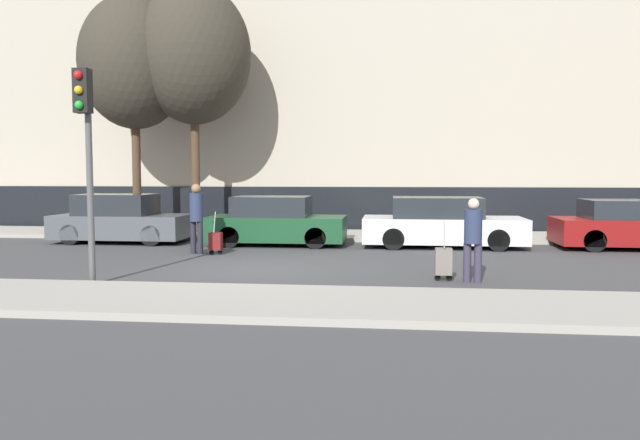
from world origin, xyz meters
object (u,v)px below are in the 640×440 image
(parked_bicycle, at_px, (254,221))
(parked_car_1, at_px, (276,222))
(parked_car_0, at_px, (120,220))
(traffic_light, at_px, (86,133))
(pedestrian_right, at_px, (473,235))
(trolley_left, at_px, (216,241))
(bare_tree_near_crossing, at_px, (134,63))
(parked_car_3, at_px, (633,226))
(bare_tree_down_street, at_px, (194,55))
(parked_car_2, at_px, (441,224))
(pedestrian_left, at_px, (196,214))
(trolley_right, at_px, (443,262))

(parked_bicycle, bearing_deg, parked_car_1, -65.18)
(parked_car_0, bearing_deg, traffic_light, -69.91)
(traffic_light, bearing_deg, pedestrian_right, 9.30)
(trolley_left, relative_size, bare_tree_near_crossing, 0.14)
(parked_car_1, relative_size, pedestrian_right, 2.44)
(pedestrian_right, bearing_deg, parked_car_3, 60.21)
(parked_car_1, bearing_deg, bare_tree_down_street, 144.16)
(parked_car_0, distance_m, pedestrian_right, 11.31)
(parked_car_2, bearing_deg, parked_bicycle, 155.71)
(parked_car_1, distance_m, pedestrian_right, 7.56)
(traffic_light, bearing_deg, parked_car_0, 110.09)
(trolley_left, bearing_deg, parked_car_1, 63.83)
(pedestrian_left, xyz_separation_m, parked_bicycle, (0.40, 4.97, -0.55))
(parked_car_2, distance_m, traffic_light, 10.09)
(parked_bicycle, bearing_deg, trolley_left, -88.46)
(bare_tree_near_crossing, bearing_deg, bare_tree_down_street, 3.82)
(parked_car_1, height_order, trolley_left, parked_car_1)
(trolley_left, distance_m, traffic_light, 5.34)
(parked_car_3, bearing_deg, parked_car_1, -179.11)
(parked_car_2, relative_size, trolley_right, 3.82)
(parked_car_3, relative_size, parked_bicycle, 2.38)
(parked_car_3, height_order, bare_tree_near_crossing, bare_tree_near_crossing)
(parked_car_1, distance_m, traffic_light, 7.58)
(trolley_left, xyz_separation_m, bare_tree_near_crossing, (-3.97, 4.44, 5.38))
(parked_car_1, xyz_separation_m, pedestrian_right, (4.92, -5.74, 0.25))
(parked_car_1, relative_size, pedestrian_left, 2.17)
(parked_car_2, xyz_separation_m, trolley_right, (-0.39, -5.67, -0.29))
(parked_car_3, bearing_deg, parked_car_0, -179.67)
(trolley_right, bearing_deg, bare_tree_down_street, 133.54)
(parked_car_3, relative_size, trolley_left, 3.80)
(parked_car_1, relative_size, trolley_left, 3.56)
(trolley_right, xyz_separation_m, parked_bicycle, (-5.65, 8.40, 0.11))
(parked_car_0, relative_size, parked_car_2, 0.88)
(trolley_left, height_order, trolley_right, trolley_right)
(parked_car_2, bearing_deg, pedestrian_right, -88.46)
(parked_car_0, relative_size, parked_car_3, 0.94)
(parked_car_1, bearing_deg, bare_tree_near_crossing, 157.45)
(trolley_left, relative_size, traffic_light, 0.28)
(trolley_left, xyz_separation_m, bare_tree_down_street, (-1.98, 4.57, 5.62))
(parked_bicycle, relative_size, bare_tree_near_crossing, 0.23)
(parked_car_1, bearing_deg, parked_car_0, 179.15)
(parked_car_1, relative_size, parked_bicycle, 2.23)
(parked_car_2, height_order, parked_bicycle, parked_car_2)
(parked_car_1, relative_size, trolley_right, 3.35)
(bare_tree_down_street, bearing_deg, parked_car_3, -9.10)
(trolley_left, distance_m, bare_tree_down_street, 7.51)
(parked_car_2, height_order, pedestrian_left, pedestrian_left)
(traffic_light, height_order, parked_bicycle, traffic_light)
(parked_car_0, height_order, bare_tree_down_street, bare_tree_down_street)
(trolley_right, bearing_deg, pedestrian_right, -10.81)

